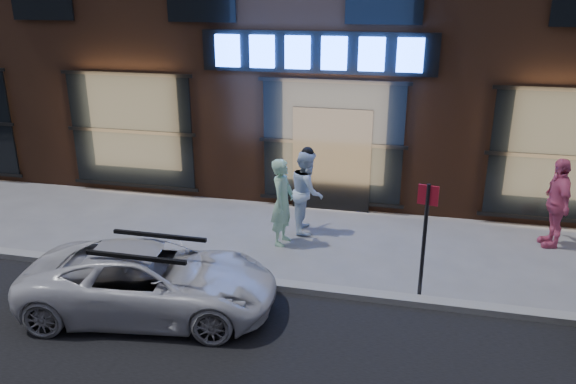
% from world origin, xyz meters
% --- Properties ---
extents(ground, '(90.00, 90.00, 0.00)m').
position_xyz_m(ground, '(0.00, 0.00, 0.00)').
color(ground, slate).
rests_on(ground, ground).
extents(curb, '(60.00, 0.25, 0.12)m').
position_xyz_m(curb, '(0.00, 0.00, 0.06)').
color(curb, gray).
rests_on(curb, ground).
extents(man_bowtie, '(0.50, 0.70, 1.78)m').
position_xyz_m(man_bowtie, '(-0.65, 1.83, 0.89)').
color(man_bowtie, '#ACE3B8').
rests_on(man_bowtie, ground).
extents(man_cap, '(0.83, 0.98, 1.77)m').
position_xyz_m(man_cap, '(-0.30, 2.59, 0.88)').
color(man_cap, white).
rests_on(man_cap, ground).
extents(passerby, '(0.57, 1.12, 1.83)m').
position_xyz_m(passerby, '(4.66, 2.97, 0.91)').
color(passerby, '#DE5B84').
rests_on(passerby, ground).
extents(white_suv, '(4.20, 2.41, 1.10)m').
position_xyz_m(white_suv, '(-2.06, -1.16, 0.55)').
color(white_suv, silver).
rests_on(white_suv, ground).
extents(sign_post, '(0.32, 0.10, 2.04)m').
position_xyz_m(sign_post, '(2.10, 0.19, 1.23)').
color(sign_post, '#262628').
rests_on(sign_post, ground).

